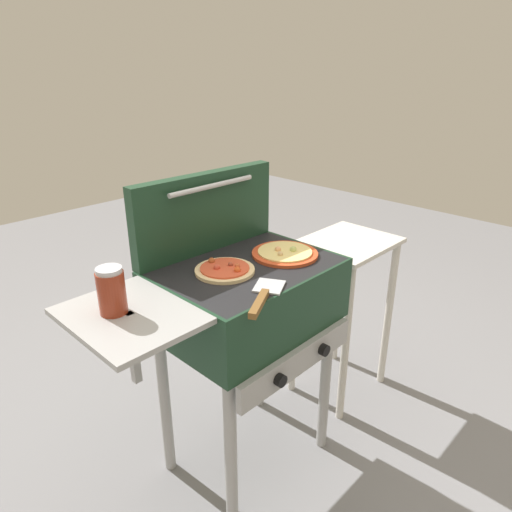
{
  "coord_description": "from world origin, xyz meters",
  "views": [
    {
      "loc": [
        -1.07,
        -1.08,
        1.57
      ],
      "look_at": [
        0.05,
        0.0,
        0.92
      ],
      "focal_mm": 32.52,
      "sensor_mm": 36.0,
      "label": 1
    }
  ],
  "objects": [
    {
      "name": "pizza_cheese",
      "position": [
        0.16,
        -0.04,
        0.91
      ],
      "size": [
        0.25,
        0.25,
        0.04
      ],
      "color": "#C64723",
      "rests_on": "grill"
    },
    {
      "name": "grill",
      "position": [
        -0.01,
        -0.0,
        0.76
      ],
      "size": [
        0.96,
        0.53,
        0.9
      ],
      "color": "#193823",
      "rests_on": "ground_plane"
    },
    {
      "name": "ground_plane",
      "position": [
        0.0,
        0.0,
        0.0
      ],
      "size": [
        8.0,
        8.0,
        0.0
      ],
      "primitive_type": "plane",
      "color": "gray"
    },
    {
      "name": "spatula",
      "position": [
        -0.14,
        -0.22,
        0.91
      ],
      "size": [
        0.26,
        0.18,
        0.02
      ],
      "color": "#B7BABF",
      "rests_on": "grill"
    },
    {
      "name": "prep_table",
      "position": [
        0.66,
        0.0,
        0.57
      ],
      "size": [
        0.44,
        0.36,
        0.81
      ],
      "color": "beige",
      "rests_on": "ground_plane"
    },
    {
      "name": "grill_lid_open",
      "position": [
        0.0,
        0.21,
        1.05
      ],
      "size": [
        0.63,
        0.09,
        0.3
      ],
      "color": "#193823",
      "rests_on": "grill"
    },
    {
      "name": "pizza_pepperoni",
      "position": [
        -0.09,
        0.01,
        0.91
      ],
      "size": [
        0.21,
        0.21,
        0.03
      ],
      "color": "beige",
      "rests_on": "grill"
    },
    {
      "name": "sauce_jar",
      "position": [
        -0.51,
        0.04,
        0.97
      ],
      "size": [
        0.08,
        0.08,
        0.14
      ],
      "color": "maroon",
      "rests_on": "grill"
    }
  ]
}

